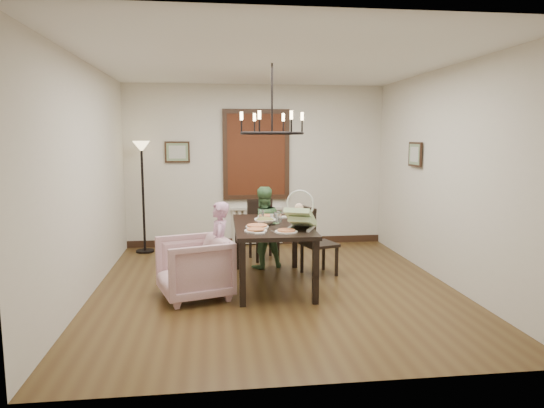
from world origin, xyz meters
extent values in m
cube|color=#513A1B|center=(0.00, 0.00, 0.00)|extent=(4.50, 5.00, 0.01)
cube|color=white|center=(0.00, 0.00, 2.80)|extent=(4.50, 5.00, 0.01)
cube|color=beige|center=(0.00, 2.50, 1.40)|extent=(4.50, 0.01, 2.80)
cube|color=beige|center=(-2.25, 0.00, 1.40)|extent=(0.01, 5.00, 2.80)
cube|color=beige|center=(2.25, 0.00, 1.40)|extent=(0.01, 5.00, 2.80)
cube|color=black|center=(-0.01, 0.11, 0.77)|extent=(0.98, 1.71, 0.05)
cube|color=black|center=(-0.45, -0.67, 0.37)|extent=(0.07, 0.07, 0.75)
cube|color=black|center=(-0.42, 0.90, 0.37)|extent=(0.07, 0.07, 0.75)
cube|color=black|center=(0.39, -0.69, 0.37)|extent=(0.07, 0.07, 0.75)
cube|color=black|center=(0.42, 0.89, 0.37)|extent=(0.07, 0.07, 0.75)
imported|color=#D1A0B2|center=(-1.00, -0.29, 0.36)|extent=(1.00, 0.98, 0.73)
imported|color=#C68BAC|center=(-0.70, -0.12, 0.47)|extent=(0.24, 0.35, 0.93)
imported|color=#4D7B49|center=(-0.05, 0.95, 0.50)|extent=(0.57, 0.49, 0.99)
imported|color=white|center=(-0.10, 0.12, 0.84)|extent=(0.33, 0.33, 0.08)
cylinder|color=tan|center=(-0.23, -0.12, 0.82)|extent=(0.29, 0.29, 0.04)
cylinder|color=silver|center=(0.05, 0.18, 0.87)|extent=(0.07, 0.07, 0.15)
cube|color=#512710|center=(0.00, 2.46, 1.60)|extent=(1.00, 0.03, 1.40)
cube|color=black|center=(-1.35, 2.47, 1.65)|extent=(0.42, 0.03, 0.36)
cube|color=black|center=(2.21, 0.90, 1.65)|extent=(0.03, 0.42, 0.36)
torus|color=black|center=(-0.01, 0.11, 1.95)|extent=(0.80, 0.80, 0.04)
camera|label=1|loc=(-0.76, -5.95, 1.90)|focal=32.00mm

